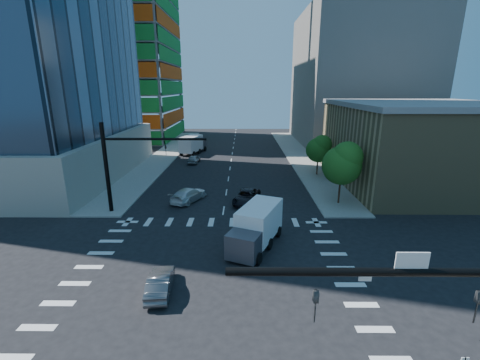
{
  "coord_description": "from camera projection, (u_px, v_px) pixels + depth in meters",
  "views": [
    {
      "loc": [
        1.95,
        -19.15,
        12.36
      ],
      "look_at": [
        1.75,
        8.0,
        4.48
      ],
      "focal_mm": 24.0,
      "sensor_mm": 36.0,
      "label": 1
    }
  ],
  "objects": [
    {
      "name": "box_truck_near",
      "position": [
        255.0,
        231.0,
        25.33
      ],
      "size": [
        4.8,
        6.67,
        3.22
      ],
      "rotation": [
        0.0,
        0.0,
        -0.4
      ],
      "color": "black",
      "rests_on": "ground"
    },
    {
      "name": "tree_south",
      "position": [
        343.0,
        163.0,
        33.81
      ],
      "size": [
        4.16,
        4.16,
        6.82
      ],
      "color": "#382316",
      "rests_on": "sidewalk_ne"
    },
    {
      "name": "box_truck_far",
      "position": [
        194.0,
        145.0,
        61.84
      ],
      "size": [
        4.59,
        7.14,
        3.47
      ],
      "rotation": [
        0.0,
        0.0,
        2.85
      ],
      "color": "black",
      "rests_on": "ground"
    },
    {
      "name": "car_sb_mid",
      "position": [
        194.0,
        159.0,
        54.0
      ],
      "size": [
        1.96,
        4.26,
        1.42
      ],
      "primitive_type": "imported",
      "rotation": [
        0.0,
        0.0,
        3.07
      ],
      "color": "gray",
      "rests_on": "ground"
    },
    {
      "name": "signal_mast_nw",
      "position": [
        121.0,
        160.0,
        31.44
      ],
      "size": [
        10.2,
        0.4,
        9.0
      ],
      "color": "black",
      "rests_on": "sidewalk_nw"
    },
    {
      "name": "construction_building",
      "position": [
        117.0,
        32.0,
        74.66
      ],
      "size": [
        25.16,
        34.5,
        70.6
      ],
      "color": "gray",
      "rests_on": "ground"
    },
    {
      "name": "sidewalk_ne",
      "position": [
        298.0,
        155.0,
        60.16
      ],
      "size": [
        5.0,
        60.0,
        0.15
      ],
      "primitive_type": "cube",
      "color": "gray",
      "rests_on": "ground"
    },
    {
      "name": "car_nb_far",
      "position": [
        247.0,
        197.0,
        35.46
      ],
      "size": [
        3.47,
        5.48,
        1.41
      ],
      "primitive_type": "imported",
      "rotation": [
        0.0,
        0.0,
        -0.24
      ],
      "color": "black",
      "rests_on": "ground"
    },
    {
      "name": "commercial_building",
      "position": [
        421.0,
        144.0,
        41.32
      ],
      "size": [
        20.5,
        22.5,
        10.6
      ],
      "color": "#907D53",
      "rests_on": "ground"
    },
    {
      "name": "ground",
      "position": [
        214.0,
        276.0,
        21.85
      ],
      "size": [
        160.0,
        160.0,
        0.0
      ],
      "primitive_type": "plane",
      "color": "black",
      "rests_on": "ground"
    },
    {
      "name": "car_sb_cross",
      "position": [
        160.0,
        283.0,
        19.97
      ],
      "size": [
        1.72,
        4.03,
        1.29
      ],
      "primitive_type": "imported",
      "rotation": [
        0.0,
        0.0,
        3.23
      ],
      "color": "#505155",
      "rests_on": "ground"
    },
    {
      "name": "tree_north",
      "position": [
        320.0,
        148.0,
        45.52
      ],
      "size": [
        3.54,
        3.52,
        5.78
      ],
      "color": "#382316",
      "rests_on": "sidewalk_ne"
    },
    {
      "name": "sidewalk_nw",
      "position": [
        166.0,
        155.0,
        60.34
      ],
      "size": [
        5.0,
        60.0,
        0.15
      ],
      "primitive_type": "cube",
      "color": "gray",
      "rests_on": "ground"
    },
    {
      "name": "road_markings",
      "position": [
        214.0,
        275.0,
        21.85
      ],
      "size": [
        20.0,
        20.0,
        0.01
      ],
      "primitive_type": "cube",
      "color": "silver",
      "rests_on": "ground"
    },
    {
      "name": "bg_building_ne",
      "position": [
        356.0,
        79.0,
        70.57
      ],
      "size": [
        24.0,
        30.0,
        28.0
      ],
      "primitive_type": "cube",
      "color": "slate",
      "rests_on": "ground"
    },
    {
      "name": "car_sb_near",
      "position": [
        189.0,
        195.0,
        35.99
      ],
      "size": [
        4.12,
        5.61,
        1.51
      ],
      "primitive_type": "imported",
      "rotation": [
        0.0,
        0.0,
        2.71
      ],
      "color": "white",
      "rests_on": "ground"
    }
  ]
}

